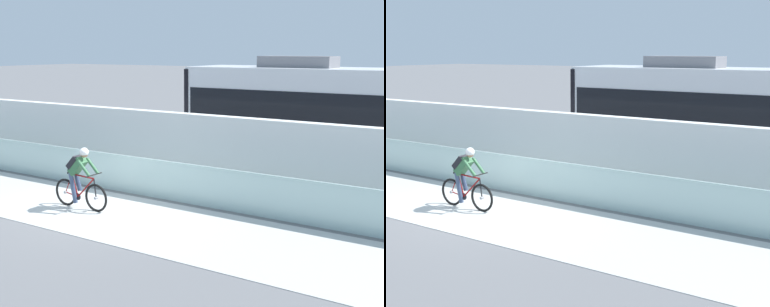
{
  "view_description": "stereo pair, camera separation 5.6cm",
  "coord_description": "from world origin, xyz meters",
  "views": [
    {
      "loc": [
        9.0,
        -9.54,
        4.03
      ],
      "look_at": [
        1.49,
        2.35,
        1.25
      ],
      "focal_mm": 49.56,
      "sensor_mm": 36.0,
      "label": 1
    },
    {
      "loc": [
        9.05,
        -9.51,
        4.03
      ],
      "look_at": [
        1.49,
        2.35,
        1.25
      ],
      "focal_mm": 49.56,
      "sensor_mm": 36.0,
      "label": 2
    }
  ],
  "objects": [
    {
      "name": "ground_plane",
      "position": [
        0.0,
        0.0,
        0.0
      ],
      "size": [
        200.0,
        200.0,
        0.0
      ],
      "primitive_type": "plane",
      "color": "slate"
    },
    {
      "name": "glass_parapet",
      "position": [
        0.0,
        1.85,
        0.54
      ],
      "size": [
        32.0,
        0.05,
        1.08
      ],
      "primitive_type": "cube",
      "color": "silver",
      "rests_on": "ground"
    },
    {
      "name": "tram_rail_near",
      "position": [
        0.0,
        6.13,
        0.0
      ],
      "size": [
        32.0,
        0.08,
        0.01
      ],
      "primitive_type": "cube",
      "color": "#595654",
      "rests_on": "ground"
    },
    {
      "name": "bike_path_deck",
      "position": [
        0.0,
        0.0,
        0.01
      ],
      "size": [
        32.0,
        3.2,
        0.01
      ],
      "primitive_type": "cube",
      "color": "beige",
      "rests_on": "ground"
    },
    {
      "name": "cyclist_on_bike",
      "position": [
        -0.41,
        -0.0,
        0.8
      ],
      "size": [
        1.77,
        0.58,
        1.61
      ],
      "color": "black",
      "rests_on": "ground"
    },
    {
      "name": "tram_rail_far",
      "position": [
        0.0,
        7.57,
        0.0
      ],
      "size": [
        32.0,
        0.08,
        0.01
      ],
      "primitive_type": "cube",
      "color": "#595654",
      "rests_on": "ground"
    },
    {
      "name": "tram",
      "position": [
        4.64,
        6.85,
        1.89
      ],
      "size": [
        11.06,
        2.54,
        3.81
      ],
      "color": "silver",
      "rests_on": "ground"
    },
    {
      "name": "concrete_barrier_wall",
      "position": [
        0.0,
        3.65,
        1.07
      ],
      "size": [
        32.0,
        0.36,
        2.15
      ],
      "primitive_type": "cube",
      "color": "white",
      "rests_on": "ground"
    }
  ]
}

